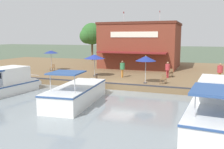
{
  "coord_description": "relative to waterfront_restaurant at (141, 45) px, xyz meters",
  "views": [
    {
      "loc": [
        20.72,
        7.0,
        4.83
      ],
      "look_at": [
        -1.0,
        -0.97,
        1.3
      ],
      "focal_mm": 40.0,
      "sensor_mm": 36.0,
      "label": 1
    }
  ],
  "objects": [
    {
      "name": "cafe_chair_back_row_seat",
      "position": [
        11.89,
        5.0,
        -2.57
      ],
      "size": [
        0.54,
        0.54,
        0.85
      ],
      "color": "brown",
      "rests_on": "quay_deck"
    },
    {
      "name": "patio_umbrella_near_quay_edge",
      "position": [
        7.61,
        -9.66,
        -0.71
      ],
      "size": [
        1.8,
        1.8,
        2.56
      ],
      "color": "#B7B7B7",
      "rests_on": "quay_deck"
    },
    {
      "name": "person_at_quay_edge",
      "position": [
        8.89,
        9.82,
        -1.94
      ],
      "size": [
        0.49,
        0.49,
        1.75
      ],
      "color": "orange",
      "rests_on": "quay_deck"
    },
    {
      "name": "patio_umbrella_far_corner",
      "position": [
        10.0,
        -2.65,
        -0.93
      ],
      "size": [
        2.22,
        2.22,
        2.38
      ],
      "color": "#B7B7B7",
      "rests_on": "quay_deck"
    },
    {
      "name": "tree_behind_restaurant",
      "position": [
        -6.16,
        -10.56,
        1.55
      ],
      "size": [
        4.01,
        3.82,
        6.62
      ],
      "color": "brown",
      "rests_on": "quay_deck"
    },
    {
      "name": "motorboat_nearest_quay",
      "position": [
        19.26,
        9.49,
        -2.72
      ],
      "size": [
        9.45,
        4.03,
        2.36
      ],
      "color": "white",
      "rests_on": "river_water"
    },
    {
      "name": "quay_edge_fender",
      "position": [
        13.48,
        1.27,
        -2.99
      ],
      "size": [
        0.2,
        50.4,
        0.1
      ],
      "primitive_type": "cube",
      "color": "#2D2D33",
      "rests_on": "quay_deck"
    },
    {
      "name": "cafe_chair_far_corner_seat",
      "position": [
        7.59,
        5.09,
        -2.57
      ],
      "size": [
        0.55,
        0.55,
        0.85
      ],
      "color": "brown",
      "rests_on": "quay_deck"
    },
    {
      "name": "waterfront_restaurant",
      "position": [
        0.0,
        0.0,
        0.0
      ],
      "size": [
        9.88,
        10.29,
        7.71
      ],
      "color": "brown",
      "rests_on": "quay_deck"
    },
    {
      "name": "mooring_post",
      "position": [
        13.23,
        -1.01,
        -2.64
      ],
      "size": [
        0.22,
        0.22,
        0.79
      ],
      "color": "#473323",
      "rests_on": "quay_deck"
    },
    {
      "name": "quay_deck",
      "position": [
        2.58,
        1.27,
        -3.34
      ],
      "size": [
        22.0,
        56.0,
        0.6
      ],
      "primitive_type": "cube",
      "color": "brown",
      "rests_on": "ground"
    },
    {
      "name": "patio_umbrella_by_entrance",
      "position": [
        12.14,
        3.39,
        -0.78
      ],
      "size": [
        1.87,
        1.87,
        2.54
      ],
      "color": "#B7B7B7",
      "rests_on": "quay_deck"
    },
    {
      "name": "cafe_chair_under_first_umbrella",
      "position": [
        8.08,
        -9.19,
        -2.57
      ],
      "size": [
        0.48,
        0.48,
        0.85
      ],
      "color": "brown",
      "rests_on": "quay_deck"
    },
    {
      "name": "motorboat_second_along",
      "position": [
        17.97,
        -7.31,
        -2.78
      ],
      "size": [
        8.13,
        3.56,
        2.18
      ],
      "color": "white",
      "rests_on": "river_water"
    },
    {
      "name": "motorboat_fourth_along",
      "position": [
        18.03,
        -0.23,
        -2.88
      ],
      "size": [
        8.05,
        3.1,
        2.48
      ],
      "color": "white",
      "rests_on": "river_water"
    },
    {
      "name": "person_mid_patio",
      "position": [
        8.5,
        4.89,
        -2.0
      ],
      "size": [
        0.47,
        0.47,
        1.66
      ],
      "color": "#B23338",
      "rests_on": "quay_deck"
    },
    {
      "name": "person_near_entrance",
      "position": [
        9.73,
        0.41,
        -1.95
      ],
      "size": [
        0.49,
        0.49,
        1.74
      ],
      "color": "orange",
      "rests_on": "quay_deck"
    },
    {
      "name": "ground_plane",
      "position": [
        13.58,
        1.27,
        -3.64
      ],
      "size": [
        220.0,
        220.0,
        0.0
      ],
      "primitive_type": "plane",
      "color": "#4C5B47"
    }
  ]
}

